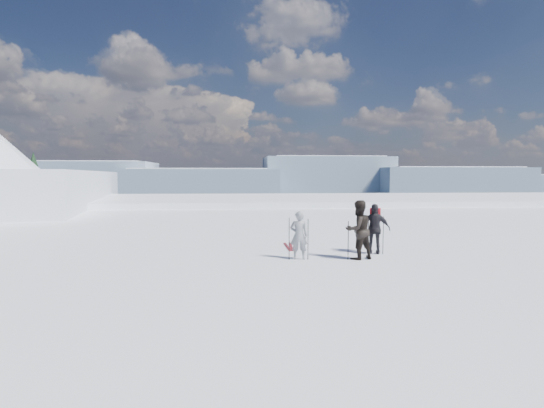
{
  "coord_description": "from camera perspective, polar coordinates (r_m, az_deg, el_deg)",
  "views": [
    {
      "loc": [
        -3.61,
        -11.03,
        2.7
      ],
      "look_at": [
        -2.4,
        3.0,
        1.72
      ],
      "focal_mm": 28.0,
      "sensor_mm": 36.0,
      "label": 1
    }
  ],
  "objects": [
    {
      "name": "lake_basin",
      "position": [
        42.21,
        0.09,
        -8.59
      ],
      "size": [
        820.0,
        820.0,
        71.62
      ],
      "color": "white",
      "rests_on": "ground"
    },
    {
      "name": "far_mountain_range",
      "position": [
        467.1,
        -0.86,
        2.79
      ],
      "size": [
        770.0,
        110.0,
        53.0
      ],
      "color": "slate",
      "rests_on": "ground"
    },
    {
      "name": "skier_grey",
      "position": [
        13.55,
        3.63,
        -4.22
      ],
      "size": [
        0.61,
        0.44,
        1.54
      ],
      "primitive_type": "imported",
      "rotation": [
        0.0,
        0.0,
        3.0
      ],
      "color": "gray",
      "rests_on": "ground"
    },
    {
      "name": "skier_dark",
      "position": [
        13.77,
        11.53,
        -3.43
      ],
      "size": [
        1.11,
        0.99,
        1.89
      ],
      "primitive_type": "imported",
      "rotation": [
        0.0,
        0.0,
        3.5
      ],
      "color": "black",
      "rests_on": "ground"
    },
    {
      "name": "skier_pack",
      "position": [
        14.84,
        13.69,
        -3.27
      ],
      "size": [
        1.08,
        0.69,
        1.71
      ],
      "primitive_type": "imported",
      "rotation": [
        0.0,
        0.0,
        2.84
      ],
      "color": "black",
      "rests_on": "ground"
    },
    {
      "name": "backpack",
      "position": [
        15.0,
        13.73,
        0.98
      ],
      "size": [
        0.41,
        0.3,
        0.47
      ],
      "primitive_type": "cube",
      "rotation": [
        0.0,
        0.0,
        2.84
      ],
      "color": "red",
      "rests_on": "skier_pack"
    },
    {
      "name": "ski_poles",
      "position": [
        13.95,
        9.63,
        -4.59
      ],
      "size": [
        3.31,
        0.9,
        1.34
      ],
      "color": "black",
      "rests_on": "ground"
    },
    {
      "name": "skis_loose",
      "position": [
        15.87,
        2.33,
        -5.76
      ],
      "size": [
        0.3,
        1.7,
        0.03
      ],
      "color": "black",
      "rests_on": "ground"
    }
  ]
}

